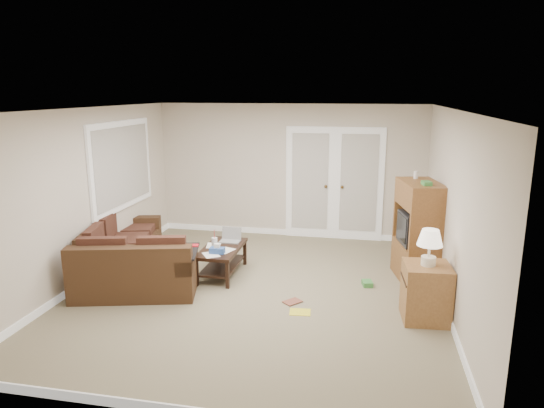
% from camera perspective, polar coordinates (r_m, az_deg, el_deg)
% --- Properties ---
extents(floor, '(5.50, 5.50, 0.00)m').
position_cam_1_polar(floor, '(6.89, -1.75, -10.15)').
color(floor, gray).
rests_on(floor, ground).
extents(ceiling, '(5.00, 5.50, 0.02)m').
position_cam_1_polar(ceiling, '(6.33, -1.91, 11.11)').
color(ceiling, silver).
rests_on(ceiling, wall_back).
extents(wall_left, '(0.02, 5.50, 2.50)m').
position_cam_1_polar(wall_left, '(7.46, -20.90, 0.87)').
color(wall_left, beige).
rests_on(wall_left, floor).
extents(wall_right, '(0.02, 5.50, 2.50)m').
position_cam_1_polar(wall_right, '(6.43, 20.45, -0.97)').
color(wall_right, beige).
rests_on(wall_right, floor).
extents(wall_back, '(5.00, 0.02, 2.50)m').
position_cam_1_polar(wall_back, '(9.15, 2.05, 3.88)').
color(wall_back, beige).
rests_on(wall_back, floor).
extents(wall_front, '(5.00, 0.02, 2.50)m').
position_cam_1_polar(wall_front, '(3.99, -10.85, -8.86)').
color(wall_front, beige).
rests_on(wall_front, floor).
extents(baseboards, '(5.00, 5.50, 0.10)m').
position_cam_1_polar(baseboards, '(6.87, -1.76, -9.77)').
color(baseboards, white).
rests_on(baseboards, floor).
extents(french_doors, '(1.80, 0.05, 2.13)m').
position_cam_1_polar(french_doors, '(9.06, 7.32, 2.31)').
color(french_doors, white).
rests_on(french_doors, floor).
extents(window_left, '(0.05, 1.92, 1.42)m').
position_cam_1_polar(window_left, '(8.24, -17.21, 4.37)').
color(window_left, white).
rests_on(window_left, wall_left).
extents(sectional_sofa, '(2.21, 2.61, 0.77)m').
position_cam_1_polar(sectional_sofa, '(7.54, -16.57, -6.17)').
color(sectional_sofa, '#442C1A').
rests_on(sectional_sofa, floor).
extents(coffee_table, '(0.54, 1.07, 0.73)m').
position_cam_1_polar(coffee_table, '(7.42, -5.83, -6.48)').
color(coffee_table, black).
rests_on(coffee_table, floor).
extents(tv_armoire, '(0.68, 1.00, 1.58)m').
position_cam_1_polar(tv_armoire, '(7.35, 16.76, -3.08)').
color(tv_armoire, brown).
rests_on(tv_armoire, floor).
extents(side_cabinet, '(0.58, 0.58, 1.14)m').
position_cam_1_polar(side_cabinet, '(6.22, 17.69, -9.37)').
color(side_cabinet, olive).
rests_on(side_cabinet, floor).
extents(space_heater, '(0.13, 0.12, 0.30)m').
position_cam_1_polar(space_heater, '(9.02, 15.16, -3.90)').
color(space_heater, white).
rests_on(space_heater, floor).
extents(floor_magazine, '(0.28, 0.23, 0.01)m').
position_cam_1_polar(floor_magazine, '(6.28, 3.32, -12.57)').
color(floor_magazine, yellow).
rests_on(floor_magazine, floor).
extents(floor_greenbox, '(0.17, 0.21, 0.07)m').
position_cam_1_polar(floor_greenbox, '(7.16, 11.14, -9.15)').
color(floor_greenbox, '#3D863D').
rests_on(floor_greenbox, floor).
extents(floor_book, '(0.28, 0.28, 0.02)m').
position_cam_1_polar(floor_book, '(6.60, 1.95, -11.18)').
color(floor_book, brown).
rests_on(floor_book, floor).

